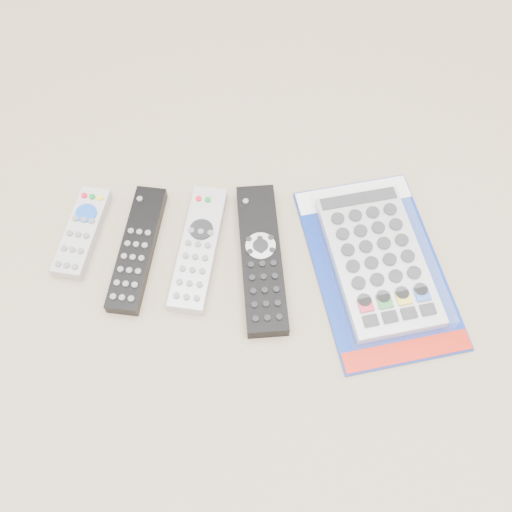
{
  "coord_description": "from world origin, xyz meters",
  "views": [
    {
      "loc": [
        0.05,
        -0.4,
        0.75
      ],
      "look_at": [
        0.06,
        -0.01,
        0.01
      ],
      "focal_mm": 40.0,
      "sensor_mm": 36.0,
      "label": 1
    }
  ],
  "objects_px": {
    "remote_silver_dvd": "(199,248)",
    "jumbo_remote_packaged": "(378,259)",
    "remote_slim_black": "(137,249)",
    "remote_large_black": "(261,258)",
    "remote_small_grey": "(82,232)"
  },
  "relations": [
    {
      "from": "remote_slim_black",
      "to": "remote_small_grey",
      "type": "bearing_deg",
      "value": 168.86
    },
    {
      "from": "remote_small_grey",
      "to": "remote_large_black",
      "type": "relative_size",
      "value": 0.64
    },
    {
      "from": "remote_silver_dvd",
      "to": "remote_slim_black",
      "type": "bearing_deg",
      "value": -171.15
    },
    {
      "from": "remote_large_black",
      "to": "remote_slim_black",
      "type": "bearing_deg",
      "value": 170.34
    },
    {
      "from": "remote_small_grey",
      "to": "remote_large_black",
      "type": "bearing_deg",
      "value": 0.36
    },
    {
      "from": "remote_slim_black",
      "to": "remote_large_black",
      "type": "distance_m",
      "value": 0.18
    },
    {
      "from": "remote_silver_dvd",
      "to": "jumbo_remote_packaged",
      "type": "distance_m",
      "value": 0.26
    },
    {
      "from": "remote_silver_dvd",
      "to": "remote_small_grey",
      "type": "bearing_deg",
      "value": 179.27
    },
    {
      "from": "remote_small_grey",
      "to": "remote_slim_black",
      "type": "bearing_deg",
      "value": -8.59
    },
    {
      "from": "remote_small_grey",
      "to": "remote_silver_dvd",
      "type": "distance_m",
      "value": 0.18
    },
    {
      "from": "remote_slim_black",
      "to": "jumbo_remote_packaged",
      "type": "relative_size",
      "value": 0.64
    },
    {
      "from": "remote_small_grey",
      "to": "jumbo_remote_packaged",
      "type": "bearing_deg",
      "value": 3.38
    },
    {
      "from": "remote_large_black",
      "to": "jumbo_remote_packaged",
      "type": "distance_m",
      "value": 0.17
    },
    {
      "from": "remote_silver_dvd",
      "to": "jumbo_remote_packaged",
      "type": "height_order",
      "value": "jumbo_remote_packaged"
    },
    {
      "from": "remote_small_grey",
      "to": "remote_slim_black",
      "type": "height_order",
      "value": "same"
    }
  ]
}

